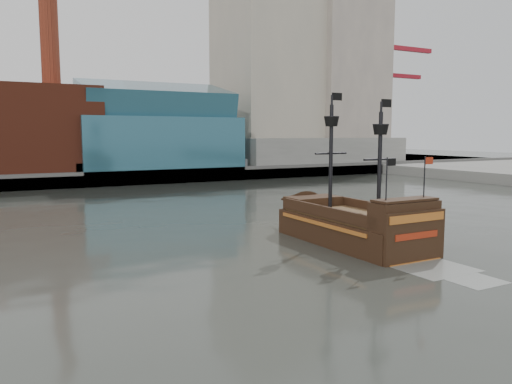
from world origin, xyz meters
TOP-DOWN VIEW (x-y plane):
  - ground at (0.00, 0.00)m, footprint 400.00×400.00m
  - promenade_far at (0.00, 92.00)m, footprint 220.00×60.00m
  - seawall at (0.00, 62.50)m, footprint 220.00×1.00m
  - skyline at (5.21, 84.56)m, footprint 149.00×45.00m
  - crane_a at (78.63, 82.00)m, footprint 22.50×4.00m
  - crane_b at (88.23, 92.00)m, footprint 19.10×4.00m
  - pirate_ship at (7.12, 7.39)m, footprint 5.67×17.62m

SIDE VIEW (x-z plane):
  - ground at x=0.00m, z-range 0.00..0.00m
  - promenade_far at x=0.00m, z-range 0.00..2.00m
  - pirate_ship at x=7.12m, z-range -5.40..7.78m
  - seawall at x=0.00m, z-range 0.00..2.60m
  - crane_b at x=88.23m, z-range 2.45..28.70m
  - crane_a at x=78.63m, z-range 2.99..35.24m
  - skyline at x=5.21m, z-range -6.45..55.55m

